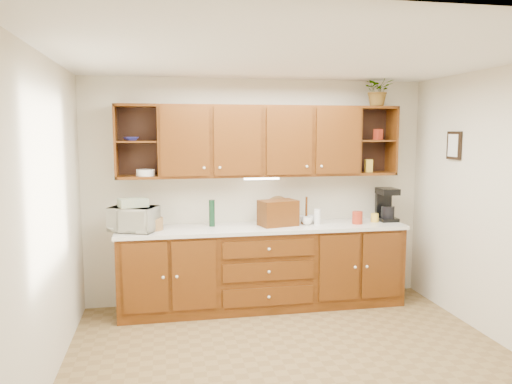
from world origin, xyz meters
name	(u,v)px	position (x,y,z in m)	size (l,w,h in m)	color
floor	(296,363)	(0.00, 0.00, 0.00)	(4.00, 4.00, 0.00)	olive
ceiling	(299,56)	(0.00, 0.00, 2.60)	(4.00, 4.00, 0.00)	white
back_wall	(258,191)	(0.00, 1.75, 1.30)	(4.00, 4.00, 0.00)	beige
left_wall	(44,224)	(-2.00, 0.00, 1.30)	(3.50, 3.50, 0.00)	beige
right_wall	(510,209)	(2.00, 0.00, 1.30)	(3.50, 3.50, 0.00)	beige
base_cabinets	(263,268)	(0.00, 1.45, 0.45)	(3.20, 0.60, 0.90)	#3A1C06
countertop	(263,228)	(0.00, 1.44, 0.92)	(3.24, 0.64, 0.04)	silver
upper_cabinets	(262,141)	(0.01, 1.59, 1.89)	(3.20, 0.33, 0.80)	#3A1C06
undercabinet_light	(262,178)	(0.00, 1.53, 1.47)	(0.40, 0.05, 0.03)	white
framed_picture	(454,145)	(1.98, 0.90, 1.85)	(0.03, 0.24, 0.30)	black
wicker_basket	(151,224)	(-1.24, 1.46, 1.00)	(0.26, 0.26, 0.13)	#96683E
microwave	(133,219)	(-1.42, 1.41, 1.07)	(0.48, 0.32, 0.26)	beige
towel_stack	(133,203)	(-1.42, 1.41, 1.25)	(0.29, 0.21, 0.09)	#D7C365
wine_bottle	(212,213)	(-0.57, 1.54, 1.09)	(0.07, 0.07, 0.30)	#10311B
woven_tray	(278,221)	(0.23, 1.67, 0.95)	(0.31, 0.31, 0.02)	#96683E
bread_box	(278,213)	(0.17, 1.44, 1.08)	(0.41, 0.26, 0.29)	#3A1C06
mug_tree	(306,219)	(0.52, 1.51, 0.99)	(0.29, 0.28, 0.31)	#3A1C06
canister_red	(357,218)	(1.10, 1.38, 1.01)	(0.12, 0.12, 0.14)	#A02C17
canister_white	(317,217)	(0.63, 1.43, 1.03)	(0.07, 0.07, 0.18)	white
canister_yellow	(375,218)	(1.34, 1.45, 0.99)	(0.09, 0.09, 0.10)	gold
coffee_maker	(386,205)	(1.52, 1.53, 1.13)	(0.22, 0.28, 0.39)	black
bowl_stack	(131,139)	(-1.43, 1.57, 1.92)	(0.16, 0.16, 0.04)	navy
plate_stack	(146,173)	(-1.28, 1.56, 1.56)	(0.20, 0.20, 0.07)	white
pantry_box_yellow	(369,166)	(1.30, 1.58, 1.59)	(0.08, 0.07, 0.15)	gold
pantry_box_red	(378,135)	(1.40, 1.55, 1.96)	(0.08, 0.07, 0.13)	#A02C17
potted_plant	(378,90)	(1.38, 1.52, 2.48)	(0.33, 0.29, 0.37)	#999999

